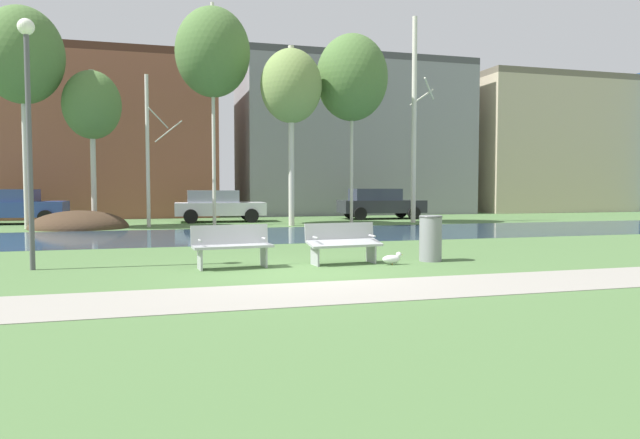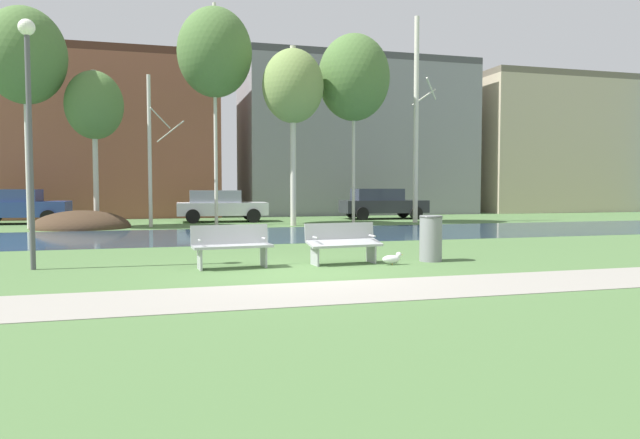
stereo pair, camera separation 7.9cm
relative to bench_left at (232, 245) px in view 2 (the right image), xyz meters
name	(u,v)px [view 2 (the right image)]	position (x,y,z in m)	size (l,w,h in m)	color
ground_plane	(235,233)	(1.19, 9.03, -0.47)	(120.00, 120.00, 0.00)	#4C703D
paved_path_strip	(332,292)	(1.19, -3.15, -0.47)	(60.00, 1.93, 0.01)	gray
river_band	(240,235)	(1.19, 7.86, -0.47)	(80.00, 6.65, 0.01)	#2D475B
soil_mound	(82,228)	(-4.44, 12.95, -0.47)	(3.79, 3.55, 1.42)	#423021
bench_left	(232,245)	(0.00, 0.00, 0.00)	(1.64, 0.71, 0.87)	#9EA0A3
bench_right	(343,242)	(2.37, 0.00, 0.00)	(1.64, 0.71, 0.87)	#9EA0A3
trash_bin	(431,238)	(4.38, -0.10, 0.05)	(0.52, 0.52, 1.02)	gray
seagull	(392,259)	(3.33, -0.44, -0.34)	(0.47, 0.17, 0.27)	white
streetlamp	(29,102)	(-3.85, 0.81, 2.85)	(0.32, 0.32, 4.92)	#4C4C51
birch_far_left	(25,56)	(-6.37, 13.18, 6.24)	(3.12, 3.12, 8.62)	beige
birch_left	(94,106)	(-3.90, 13.38, 4.44)	(2.29, 2.29, 6.34)	#BCB7A8
birch_center_left	(151,150)	(-1.74, 12.88, 2.68)	(1.46, 2.21, 6.18)	beige
birch_center	(215,53)	(0.93, 13.36, 6.85)	(3.15, 3.15, 9.40)	beige
birch_center_right	(293,87)	(4.03, 12.07, 5.34)	(2.57, 2.57, 7.51)	beige
birch_right	(354,78)	(6.96, 12.80, 5.99)	(3.18, 3.18, 8.38)	beige
birch_far_right	(416,119)	(9.94, 12.68, 4.24)	(1.06, 1.86, 9.34)	beige
parked_van_nearest_blue	(18,206)	(-7.46, 16.41, 0.33)	(4.08, 2.12, 1.54)	#2D4793
parked_sedan_second_white	(220,205)	(1.30, 15.60, 0.31)	(4.20, 2.25, 1.48)	silver
parked_hatch_third_dark	(382,203)	(9.54, 15.93, 0.33)	(4.37, 2.16, 1.55)	#282B30
building_brick_low	(93,138)	(-4.99, 23.20, 3.94)	(13.51, 8.04, 8.83)	brown
building_grey_warehouse	(355,138)	(10.36, 22.56, 4.20)	(13.89, 6.40, 9.35)	gray
building_beige_block	(531,146)	(23.83, 23.70, 4.00)	(10.80, 9.13, 8.95)	#BCAD8E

